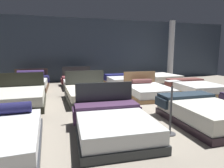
# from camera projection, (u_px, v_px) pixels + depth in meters

# --- Properties ---
(ground_plane) EXTENTS (18.00, 18.00, 0.02)m
(ground_plane) POSITION_uv_depth(u_px,v_px,m) (122.00, 101.00, 6.82)
(ground_plane) COLOR gray
(showroom_back_wall) EXTENTS (18.00, 0.06, 3.50)m
(showroom_back_wall) POSITION_uv_depth(u_px,v_px,m) (93.00, 50.00, 11.18)
(showroom_back_wall) COLOR #333D4C
(showroom_back_wall) RESTS_ON ground_plane
(bed_1) EXTENTS (1.62, 2.01, 0.95)m
(bed_1) POSITION_uv_depth(u_px,v_px,m) (113.00, 124.00, 3.97)
(bed_1) COLOR #2A2E2F
(bed_1) RESTS_ON ground_plane
(bed_2) EXTENTS (1.55, 2.12, 0.57)m
(bed_2) POSITION_uv_depth(u_px,v_px,m) (204.00, 113.00, 4.63)
(bed_2) COLOR black
(bed_2) RESTS_ON ground_plane
(bed_4) EXTENTS (1.57, 2.00, 0.96)m
(bed_4) POSITION_uv_depth(u_px,v_px,m) (18.00, 99.00, 6.01)
(bed_4) COLOR black
(bed_4) RESTS_ON ground_plane
(bed_5) EXTENTS (1.64, 2.09, 0.95)m
(bed_5) POSITION_uv_depth(u_px,v_px,m) (90.00, 94.00, 6.75)
(bed_5) COLOR #32342E
(bed_5) RESTS_ON ground_plane
(bed_6) EXTENTS (1.57, 2.00, 0.87)m
(bed_6) POSITION_uv_depth(u_px,v_px,m) (148.00, 91.00, 7.32)
(bed_6) COLOR #916A45
(bed_6) RESTS_ON ground_plane
(bed_7) EXTENTS (1.71, 2.22, 0.50)m
(bed_7) POSITION_uv_depth(u_px,v_px,m) (195.00, 88.00, 7.94)
(bed_7) COLOR #987447
(bed_7) RESTS_ON ground_plane
(bed_8) EXTENTS (1.71, 2.19, 0.85)m
(bed_8) POSITION_uv_depth(u_px,v_px,m) (29.00, 83.00, 8.76)
(bed_8) COLOR brown
(bed_8) RESTS_ON ground_plane
(bed_9) EXTENTS (1.66, 2.06, 0.90)m
(bed_9) POSITION_uv_depth(u_px,v_px,m) (79.00, 82.00, 9.47)
(bed_9) COLOR #2D3133
(bed_9) RESTS_ON ground_plane
(bed_10) EXTENTS (1.52, 1.91, 0.49)m
(bed_10) POSITION_uv_depth(u_px,v_px,m) (121.00, 81.00, 9.95)
(bed_10) COLOR #997545
(bed_10) RESTS_ON ground_plane
(bed_11) EXTENTS (1.71, 2.06, 0.46)m
(bed_11) POSITION_uv_depth(u_px,v_px,m) (160.00, 79.00, 10.56)
(bed_11) COLOR #302B2D
(bed_11) RESTS_ON ground_plane
(price_sign) EXTENTS (0.28, 0.24, 1.12)m
(price_sign) POSITION_uv_depth(u_px,v_px,m) (171.00, 114.00, 3.96)
(price_sign) COLOR #3F3F44
(price_sign) RESTS_ON ground_plane
(support_pillar) EXTENTS (0.34, 0.34, 3.50)m
(support_pillar) POSITION_uv_depth(u_px,v_px,m) (171.00, 50.00, 11.97)
(support_pillar) COLOR silver
(support_pillar) RESTS_ON ground_plane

